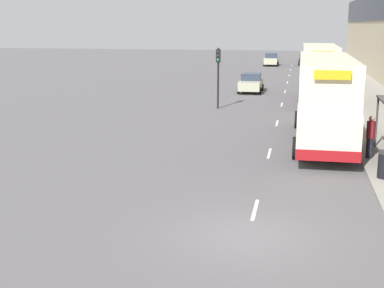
# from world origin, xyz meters

# --- Properties ---
(ground_plane) EXTENTS (220.00, 220.00, 0.00)m
(ground_plane) POSITION_xyz_m (0.00, 0.00, 0.00)
(ground_plane) COLOR #5B595B
(pavement) EXTENTS (5.00, 93.00, 0.14)m
(pavement) POSITION_xyz_m (6.50, 38.50, 0.07)
(pavement) COLOR gray
(pavement) RESTS_ON ground_plane
(lane_mark_0) EXTENTS (0.12, 2.00, 0.01)m
(lane_mark_0) POSITION_xyz_m (0.00, 2.24, 0.01)
(lane_mark_0) COLOR silver
(lane_mark_0) RESTS_ON ground_plane
(lane_mark_1) EXTENTS (0.12, 2.00, 0.01)m
(lane_mark_1) POSITION_xyz_m (0.00, 10.12, 0.01)
(lane_mark_1) COLOR silver
(lane_mark_1) RESTS_ON ground_plane
(lane_mark_2) EXTENTS (0.12, 2.00, 0.01)m
(lane_mark_2) POSITION_xyz_m (0.00, 18.00, 0.01)
(lane_mark_2) COLOR silver
(lane_mark_2) RESTS_ON ground_plane
(lane_mark_3) EXTENTS (0.12, 2.00, 0.01)m
(lane_mark_3) POSITION_xyz_m (0.00, 25.89, 0.01)
(lane_mark_3) COLOR silver
(lane_mark_3) RESTS_ON ground_plane
(lane_mark_4) EXTENTS (0.12, 2.00, 0.01)m
(lane_mark_4) POSITION_xyz_m (0.00, 33.77, 0.01)
(lane_mark_4) COLOR silver
(lane_mark_4) RESTS_ON ground_plane
(lane_mark_5) EXTENTS (0.12, 2.00, 0.01)m
(lane_mark_5) POSITION_xyz_m (0.00, 41.65, 0.01)
(lane_mark_5) COLOR silver
(lane_mark_5) RESTS_ON ground_plane
(lane_mark_6) EXTENTS (0.12, 2.00, 0.01)m
(lane_mark_6) POSITION_xyz_m (0.00, 49.53, 0.01)
(lane_mark_6) COLOR silver
(lane_mark_6) RESTS_ON ground_plane
(lane_mark_7) EXTENTS (0.12, 2.00, 0.01)m
(lane_mark_7) POSITION_xyz_m (0.00, 57.41, 0.01)
(lane_mark_7) COLOR silver
(lane_mark_7) RESTS_ON ground_plane
(lane_mark_8) EXTENTS (0.12, 2.00, 0.01)m
(lane_mark_8) POSITION_xyz_m (0.00, 65.29, 0.01)
(lane_mark_8) COLOR silver
(lane_mark_8) RESTS_ON ground_plane
(double_decker_bus_near) EXTENTS (2.85, 11.49, 4.30)m
(double_decker_bus_near) POSITION_xyz_m (2.47, 12.85, 2.29)
(double_decker_bus_near) COLOR beige
(double_decker_bus_near) RESTS_ON ground_plane
(double_decker_bus_ahead) EXTENTS (2.85, 10.27, 4.30)m
(double_decker_bus_ahead) POSITION_xyz_m (2.66, 27.93, 2.28)
(double_decker_bus_ahead) COLOR beige
(double_decker_bus_ahead) RESTS_ON ground_plane
(car_0) EXTENTS (1.99, 3.88, 1.77)m
(car_0) POSITION_xyz_m (2.68, 38.80, 0.87)
(car_0) COLOR silver
(car_0) RESTS_ON ground_plane
(car_1) EXTENTS (1.93, 3.91, 1.67)m
(car_1) POSITION_xyz_m (1.88, 65.76, 0.83)
(car_1) COLOR black
(car_1) RESTS_ON ground_plane
(car_2) EXTENTS (2.04, 4.48, 1.67)m
(car_2) POSITION_xyz_m (-2.97, 32.94, 0.84)
(car_2) COLOR #B7B799
(car_2) RESTS_ON ground_plane
(car_3) EXTENTS (2.07, 4.29, 1.80)m
(car_3) POSITION_xyz_m (-2.94, 64.25, 0.89)
(car_3) COLOR #B7B799
(car_3) RESTS_ON ground_plane
(pedestrian_2) EXTENTS (0.37, 0.37, 1.87)m
(pedestrian_2) POSITION_xyz_m (4.37, 9.61, 1.09)
(pedestrian_2) COLOR #23232D
(pedestrian_2) RESTS_ON ground_plane
(traffic_light_far_kerb) EXTENTS (0.30, 0.32, 4.27)m
(traffic_light_far_kerb) POSITION_xyz_m (-4.40, 22.99, 2.89)
(traffic_light_far_kerb) COLOR black
(traffic_light_far_kerb) RESTS_ON ground_plane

